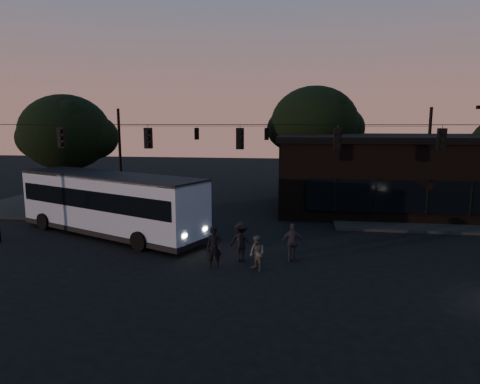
# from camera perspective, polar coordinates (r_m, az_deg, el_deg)

# --- Properties ---
(ground) EXTENTS (120.00, 120.00, 0.00)m
(ground) POSITION_cam_1_polar(r_m,az_deg,el_deg) (17.47, -1.87, -11.88)
(ground) COLOR black
(ground) RESTS_ON ground
(sidewalk_far_right) EXTENTS (14.00, 10.00, 0.15)m
(sidewalk_far_right) POSITION_cam_1_polar(r_m,az_deg,el_deg) (32.03, 24.52, -2.80)
(sidewalk_far_right) COLOR black
(sidewalk_far_right) RESTS_ON ground
(sidewalk_far_left) EXTENTS (14.00, 10.00, 0.15)m
(sidewalk_far_left) POSITION_cam_1_polar(r_m,az_deg,el_deg) (35.00, -20.88, -1.60)
(sidewalk_far_left) COLOR black
(sidewalk_far_left) RESTS_ON ground
(building) EXTENTS (15.40, 10.41, 5.40)m
(building) POSITION_cam_1_polar(r_m,az_deg,el_deg) (32.81, 18.83, 2.48)
(building) COLOR black
(building) RESTS_ON ground
(tree_behind) EXTENTS (7.60, 7.60, 9.43)m
(tree_behind) POSITION_cam_1_polar(r_m,az_deg,el_deg) (38.07, 9.91, 8.96)
(tree_behind) COLOR black
(tree_behind) RESTS_ON ground
(tree_left) EXTENTS (6.40, 6.40, 8.30)m
(tree_left) POSITION_cam_1_polar(r_m,az_deg,el_deg) (33.58, -22.25, 7.33)
(tree_left) COLOR black
(tree_left) RESTS_ON ground
(signal_rig_near) EXTENTS (26.24, 0.30, 7.50)m
(signal_rig_near) POSITION_cam_1_polar(r_m,az_deg,el_deg) (20.33, 0.00, 4.03)
(signal_rig_near) COLOR black
(signal_rig_near) RESTS_ON ground
(signal_rig_far) EXTENTS (26.24, 0.30, 7.50)m
(signal_rig_far) POSITION_cam_1_polar(r_m,az_deg,el_deg) (36.22, 3.55, 5.92)
(signal_rig_far) COLOR black
(signal_rig_far) RESTS_ON ground
(bus) EXTENTS (12.34, 7.70, 3.46)m
(bus) POSITION_cam_1_polar(r_m,az_deg,el_deg) (25.09, -17.00, -1.16)
(bus) COLOR #9AA9C4
(bus) RESTS_ON ground
(pedestrian_a) EXTENTS (0.76, 0.59, 1.84)m
(pedestrian_a) POSITION_cam_1_polar(r_m,az_deg,el_deg) (18.78, -3.46, -7.41)
(pedestrian_a) COLOR black
(pedestrian_a) RESTS_ON ground
(pedestrian_b) EXTENTS (0.93, 0.93, 1.52)m
(pedestrian_b) POSITION_cam_1_polar(r_m,az_deg,el_deg) (18.51, 2.28, -8.17)
(pedestrian_b) COLOR #4D4B46
(pedestrian_b) RESTS_ON ground
(pedestrian_c) EXTENTS (1.09, 0.58, 1.78)m
(pedestrian_c) POSITION_cam_1_polar(r_m,az_deg,el_deg) (19.76, 7.07, -6.71)
(pedestrian_c) COLOR #2F2932
(pedestrian_c) RESTS_ON ground
(pedestrian_d) EXTENTS (1.34, 0.97, 1.86)m
(pedestrian_d) POSITION_cam_1_polar(r_m,az_deg,el_deg) (19.60, 0.22, -6.64)
(pedestrian_d) COLOR black
(pedestrian_d) RESTS_ON ground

